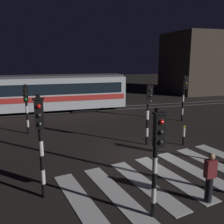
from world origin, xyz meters
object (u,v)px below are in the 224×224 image
Objects in this scene: traffic_light_kerb_mid_left at (157,148)px; traffic_light_corner_far_right at (184,91)px; bollard_island_edge at (184,135)px; tram at (30,93)px; traffic_light_corner_far_left at (26,102)px; pedestrian_waiting_at_kerb at (210,177)px; traffic_light_corner_near_left at (40,132)px; traffic_light_median_centre at (149,105)px.

traffic_light_corner_far_right is (7.30, 9.98, 0.11)m from traffic_light_kerb_mid_left.
bollard_island_edge is (-2.92, -4.68, -1.74)m from traffic_light_corner_far_right.
bollard_island_edge is (8.06, -10.94, -1.19)m from tram.
traffic_light_corner_far_left is 1.82× the size of pedestrian_waiting_at_kerb.
traffic_light_corner_near_left is (0.71, -7.86, 0.28)m from traffic_light_corner_far_left.
traffic_light_corner_near_left reaches higher than bollard_island_edge.
traffic_light_median_centre is (-4.80, -4.11, -0.08)m from traffic_light_corner_far_right.
traffic_light_kerb_mid_left is 2.99× the size of bollard_island_edge.
traffic_light_corner_far_left is 11.34m from pedestrian_waiting_at_kerb.
traffic_light_kerb_mid_left is at bearing -77.22° from tram.
traffic_light_kerb_mid_left is at bearing -113.04° from traffic_light_median_centre.
tram reaches higher than traffic_light_corner_far_left.
traffic_light_corner_far_right is (11.08, 0.07, 0.24)m from traffic_light_corner_far_left.
bollard_island_edge is (1.88, -0.57, -1.66)m from traffic_light_median_centre.
pedestrian_waiting_at_kerb is 1.54× the size of bollard_island_edge.
traffic_light_corner_far_right reaches higher than traffic_light_kerb_mid_left.
bollard_island_edge is at bearing -53.61° from tram.
traffic_light_kerb_mid_left is 0.20× the size of tram.
pedestrian_waiting_at_kerb is (2.08, 0.27, -1.31)m from traffic_light_kerb_mid_left.
traffic_light_corner_far_right is 0.21× the size of tram.
pedestrian_waiting_at_kerb reaches higher than bollard_island_edge.
traffic_light_corner_near_left is 1.05× the size of traffic_light_median_centre.
traffic_light_kerb_mid_left is at bearing -129.54° from bollard_island_edge.
traffic_light_kerb_mid_left reaches higher than traffic_light_corner_far_left.
traffic_light_corner_far_left is at bearing 110.91° from traffic_light_kerb_mid_left.
traffic_light_corner_near_left reaches higher than pedestrian_waiting_at_kerb.
bollard_island_edge is at bearing -16.87° from traffic_light_median_centre.
pedestrian_waiting_at_kerb is at bearing -19.07° from traffic_light_corner_near_left.
tram reaches higher than traffic_light_median_centre.
traffic_light_corner_far_left is 2.81× the size of bollard_island_edge.
traffic_light_corner_far_right is at bearing 57.99° from bollard_island_edge.
tram reaches higher than traffic_light_corner_near_left.
tram reaches higher than bollard_island_edge.
bollard_island_edge is (4.38, 5.30, -1.63)m from traffic_light_kerb_mid_left.
pedestrian_waiting_at_kerb is at bearing 7.34° from traffic_light_kerb_mid_left.
traffic_light_corner_far_left is at bearing 150.56° from bollard_island_edge.
pedestrian_waiting_at_kerb is 5.54m from bollard_island_edge.
tram is at bearing 92.44° from traffic_light_corner_near_left.
traffic_light_corner_far_left reaches higher than bollard_island_edge.
traffic_light_kerb_mid_left is 0.95× the size of traffic_light_corner_far_right.
pedestrian_waiting_at_kerb is (-0.42, -5.60, -1.34)m from traffic_light_median_centre.
traffic_light_corner_far_left is 10.61m from traffic_light_kerb_mid_left.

